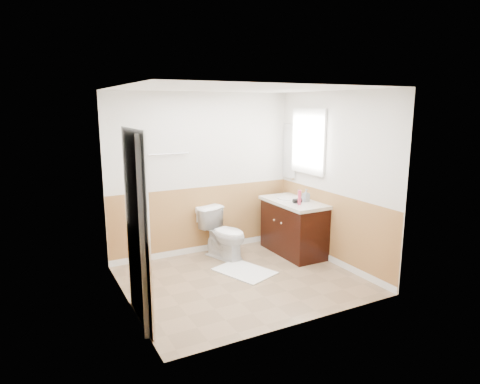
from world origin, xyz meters
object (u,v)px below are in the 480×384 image
toilet (224,234)px  vanity_cabinet (294,228)px  soap_dispenser (306,195)px  lotion_bottle (300,198)px  bath_mat (244,271)px

toilet → vanity_cabinet: 1.10m
vanity_cabinet → soap_dispenser: soap_dispenser is taller
toilet → vanity_cabinet: size_ratio=0.70×
vanity_cabinet → lotion_bottle: size_ratio=5.00×
vanity_cabinet → toilet: bearing=163.3°
toilet → lotion_bottle: (0.96, -0.59, 0.58)m
toilet → lotion_bottle: 1.26m
vanity_cabinet → soap_dispenser: bearing=-47.4°
vanity_cabinet → lotion_bottle: lotion_bottle is taller
vanity_cabinet → soap_dispenser: size_ratio=5.67×
toilet → soap_dispenser: (1.18, -0.45, 0.56)m
lotion_bottle → bath_mat: bearing=-176.3°
vanity_cabinet → soap_dispenser: (0.12, -0.13, 0.55)m
bath_mat → soap_dispenser: size_ratio=4.13×
lotion_bottle → soap_dispenser: lotion_bottle is taller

